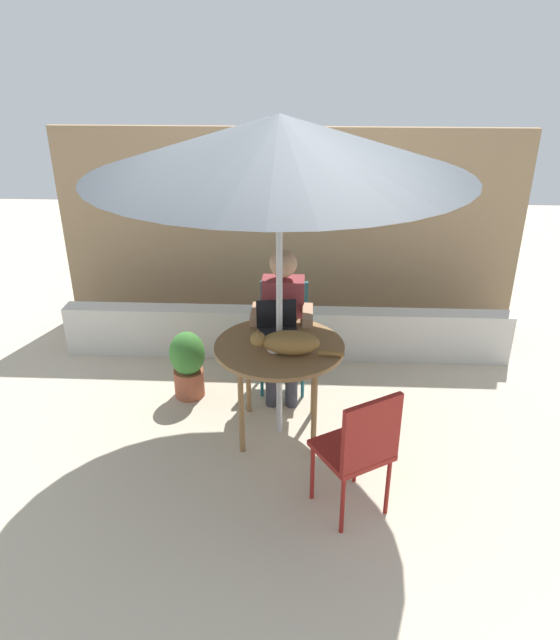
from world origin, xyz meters
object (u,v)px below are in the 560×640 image
person_seated (283,316)px  chair_occupied (284,326)px  cat (287,343)px  patio_table (279,354)px  chair_empty (360,446)px  laptop (277,323)px  patio_umbrella (279,145)px  potted_plant_near_fence (188,363)px

person_seated → chair_occupied: bearing=90.0°
cat → chair_occupied: bearing=94.0°
patio_table → cat: (0.06, -0.12, 0.15)m
chair_empty → laptop: laptop is taller
laptop → cat: laptop is taller
patio_umbrella → person_seated: 1.55m
cat → patio_umbrella: bearing=115.8°
cat → potted_plant_near_fence: (-0.84, 0.60, -0.52)m
chair_empty → chair_occupied: bearing=108.3°
laptop → chair_occupied: bearing=86.7°
patio_umbrella → chair_empty: 1.90m
patio_table → potted_plant_near_fence: patio_table is taller
chair_occupied → potted_plant_near_fence: chair_occupied is taller
person_seated → potted_plant_near_fence: bearing=-171.8°
chair_occupied → person_seated: bearing=-90.0°
chair_empty → patio_umbrella: bearing=121.7°
patio_umbrella → cat: patio_umbrella is taller
patio_table → laptop: bearing=97.1°
patio_umbrella → cat: 1.32m
chair_occupied → cat: (0.06, -0.87, 0.30)m
person_seated → cat: (0.06, -0.71, 0.13)m
chair_empty → person_seated: size_ratio=0.73×
person_seated → cat: 0.72m
potted_plant_near_fence → laptop: bearing=-17.6°
patio_table → patio_umbrella: bearing=0.0°
patio_table → chair_empty: chair_empty is taller
chair_occupied → laptop: 0.58m
chair_occupied → patio_umbrella: bearing=-90.0°
laptop → potted_plant_near_fence: bearing=162.4°
patio_table → patio_umbrella: patio_umbrella is taller
chair_empty → potted_plant_near_fence: chair_empty is taller
chair_occupied → person_seated: (-0.00, -0.16, 0.17)m
laptop → potted_plant_near_fence: 0.93m
potted_plant_near_fence → patio_table: bearing=-31.2°
patio_umbrella → chair_occupied: bearing=90.0°
patio_table → cat: size_ratio=1.43×
patio_umbrella → chair_occupied: size_ratio=2.72×
patio_table → person_seated: size_ratio=0.76×
patio_table → chair_empty: (0.53, -0.85, -0.15)m
chair_occupied → cat: size_ratio=1.38×
chair_empty → person_seated: (-0.53, 1.44, 0.17)m
person_seated → laptop: 0.37m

